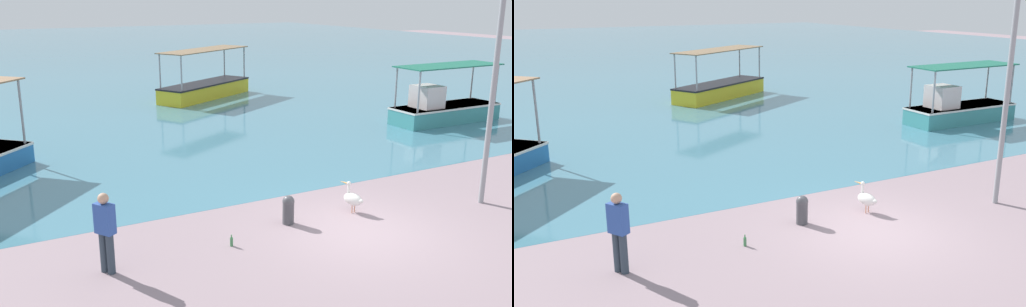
% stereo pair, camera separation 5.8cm
% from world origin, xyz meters
% --- Properties ---
extents(ground, '(120.00, 120.00, 0.00)m').
position_xyz_m(ground, '(0.00, 0.00, 0.00)').
color(ground, gray).
extents(harbor_water, '(110.00, 90.00, 0.00)m').
position_xyz_m(harbor_water, '(0.00, 48.00, 0.00)').
color(harbor_water, teal).
rests_on(harbor_water, ground).
extents(fishing_boat_far_right, '(6.19, 4.51, 2.61)m').
position_xyz_m(fishing_boat_far_right, '(4.04, 18.57, 0.57)').
color(fishing_boat_far_right, gold).
rests_on(fishing_boat_far_right, harbor_water).
extents(fishing_boat_near_right, '(5.16, 1.73, 2.50)m').
position_xyz_m(fishing_boat_near_right, '(10.77, 7.96, 0.63)').
color(fishing_boat_near_right, teal).
rests_on(fishing_boat_near_right, harbor_water).
extents(pelican, '(0.39, 0.80, 0.80)m').
position_xyz_m(pelican, '(0.61, 1.11, 0.38)').
color(pelican, '#E0997A').
rests_on(pelican, ground).
extents(lamp_post, '(0.28, 0.28, 6.54)m').
position_xyz_m(lamp_post, '(4.11, 0.05, 3.63)').
color(lamp_post, gray).
rests_on(lamp_post, ground).
extents(mooring_bollard, '(0.30, 0.30, 0.72)m').
position_xyz_m(mooring_bollard, '(-1.24, 1.25, 0.38)').
color(mooring_bollard, '#47474C').
rests_on(mooring_bollard, ground).
extents(fisherman_standing, '(0.40, 0.46, 1.69)m').
position_xyz_m(fisherman_standing, '(-5.76, 0.79, 0.91)').
color(fisherman_standing, '#303D4A').
rests_on(fisherman_standing, ground).
extents(glass_bottle, '(0.07, 0.07, 0.27)m').
position_xyz_m(glass_bottle, '(-3.03, 0.74, 0.11)').
color(glass_bottle, '#3F7F4C').
rests_on(glass_bottle, ground).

